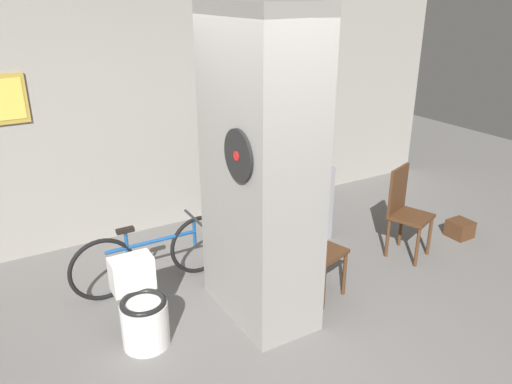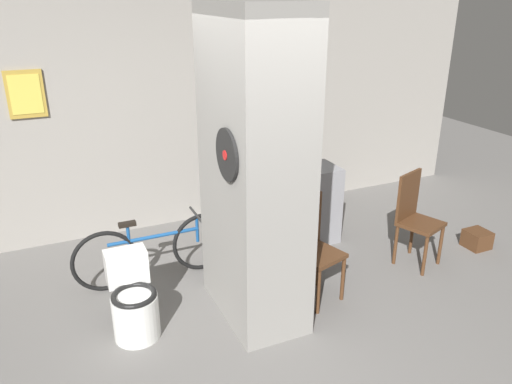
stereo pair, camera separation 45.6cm
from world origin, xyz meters
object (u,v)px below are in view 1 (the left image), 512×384
object	(u,v)px
chair_by_doorway	(405,208)
toilet	(142,310)
chair_near_pillar	(314,242)
bicycle	(154,255)
bottle_tall	(288,157)

from	to	relation	value
chair_by_doorway	toilet	bearing A→B (deg)	159.75
chair_near_pillar	bicycle	bearing A→B (deg)	128.50
chair_near_pillar	chair_by_doorway	bearing A→B (deg)	-11.03
chair_near_pillar	bicycle	world-z (taller)	chair_near_pillar
bicycle	bottle_tall	world-z (taller)	bottle_tall
chair_near_pillar	chair_by_doorway	size ratio (longest dim) A/B	1.00
chair_near_pillar	bottle_tall	distance (m)	1.19
chair_by_doorway	bicycle	size ratio (longest dim) A/B	0.62
bicycle	chair_by_doorway	bearing A→B (deg)	-16.51
bottle_tall	chair_near_pillar	bearing A→B (deg)	-110.70
toilet	bicycle	bearing A→B (deg)	63.79
chair_near_pillar	bottle_tall	world-z (taller)	bottle_tall
chair_near_pillar	bottle_tall	bearing A→B (deg)	52.78
chair_by_doorway	bicycle	xyz separation A→B (m)	(-2.52, 0.75, -0.21)
toilet	bottle_tall	distance (m)	2.30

